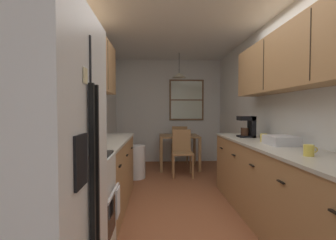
{
  "coord_description": "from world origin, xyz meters",
  "views": [
    {
      "loc": [
        -0.31,
        -2.47,
        1.27
      ],
      "look_at": [
        -0.13,
        1.29,
        1.13
      ],
      "focal_mm": 25.94,
      "sensor_mm": 36.0,
      "label": 1
    }
  ],
  "objects_px": {
    "dining_chair_near": "(182,150)",
    "trash_bin": "(136,162)",
    "mug_by_coffeemaker": "(264,138)",
    "coffee_maker": "(248,126)",
    "microwave_over_range": "(51,56)",
    "dining_table": "(179,141)",
    "refrigerator": "(21,191)",
    "mug_spare": "(309,150)",
    "storage_canister": "(88,137)",
    "dish_rack": "(281,140)",
    "stove_range": "(69,214)",
    "dining_chair_far": "(180,142)"
  },
  "relations": [
    {
      "from": "dish_rack",
      "to": "dining_table",
      "type": "bearing_deg",
      "value": 107.15
    },
    {
      "from": "mug_spare",
      "to": "dish_rack",
      "type": "height_order",
      "value": "dish_rack"
    },
    {
      "from": "stove_range",
      "to": "trash_bin",
      "type": "distance_m",
      "value": 2.71
    },
    {
      "from": "dining_table",
      "to": "storage_canister",
      "type": "xyz_separation_m",
      "value": [
        -1.19,
        -2.88,
        0.39
      ]
    },
    {
      "from": "dining_chair_near",
      "to": "trash_bin",
      "type": "distance_m",
      "value": 0.93
    },
    {
      "from": "stove_range",
      "to": "dining_chair_far",
      "type": "distance_m",
      "value": 4.23
    },
    {
      "from": "mug_spare",
      "to": "microwave_over_range",
      "type": "bearing_deg",
      "value": -179.18
    },
    {
      "from": "trash_bin",
      "to": "dish_rack",
      "type": "xyz_separation_m",
      "value": [
        1.75,
        -2.01,
        0.64
      ]
    },
    {
      "from": "dish_rack",
      "to": "trash_bin",
      "type": "bearing_deg",
      "value": 130.96
    },
    {
      "from": "coffee_maker",
      "to": "storage_canister",
      "type": "bearing_deg",
      "value": -155.48
    },
    {
      "from": "microwave_over_range",
      "to": "dining_table",
      "type": "xyz_separation_m",
      "value": [
        1.3,
        3.44,
        -1.08
      ]
    },
    {
      "from": "dining_table",
      "to": "coffee_maker",
      "type": "bearing_deg",
      "value": -67.99
    },
    {
      "from": "mug_spare",
      "to": "storage_canister",
      "type": "bearing_deg",
      "value": 164.62
    },
    {
      "from": "refrigerator",
      "to": "mug_spare",
      "type": "xyz_separation_m",
      "value": [
        1.91,
        0.74,
        0.06
      ]
    },
    {
      "from": "storage_canister",
      "to": "dish_rack",
      "type": "xyz_separation_m",
      "value": [
        2.05,
        0.11,
        -0.06
      ]
    },
    {
      "from": "refrigerator",
      "to": "storage_canister",
      "type": "distance_m",
      "value": 1.28
    },
    {
      "from": "dining_table",
      "to": "mug_by_coffeemaker",
      "type": "relative_size",
      "value": 7.37
    },
    {
      "from": "mug_by_coffeemaker",
      "to": "coffee_maker",
      "type": "bearing_deg",
      "value": 88.71
    },
    {
      "from": "microwave_over_range",
      "to": "storage_canister",
      "type": "relative_size",
      "value": 2.66
    },
    {
      "from": "refrigerator",
      "to": "mug_by_coffeemaker",
      "type": "height_order",
      "value": "refrigerator"
    },
    {
      "from": "dining_chair_far",
      "to": "storage_canister",
      "type": "relative_size",
      "value": 4.2
    },
    {
      "from": "trash_bin",
      "to": "coffee_maker",
      "type": "bearing_deg",
      "value": -35.75
    },
    {
      "from": "dining_chair_far",
      "to": "dish_rack",
      "type": "height_order",
      "value": "dish_rack"
    },
    {
      "from": "refrigerator",
      "to": "dining_chair_near",
      "type": "xyz_separation_m",
      "value": [
        1.16,
        3.56,
        -0.39
      ]
    },
    {
      "from": "refrigerator",
      "to": "mug_spare",
      "type": "relative_size",
      "value": 14.99
    },
    {
      "from": "dining_table",
      "to": "storage_canister",
      "type": "distance_m",
      "value": 3.14
    },
    {
      "from": "storage_canister",
      "to": "mug_spare",
      "type": "height_order",
      "value": "storage_canister"
    },
    {
      "from": "dining_table",
      "to": "coffee_maker",
      "type": "relative_size",
      "value": 2.88
    },
    {
      "from": "microwave_over_range",
      "to": "mug_spare",
      "type": "xyz_separation_m",
      "value": [
        2.05,
        0.03,
        -0.74
      ]
    },
    {
      "from": "microwave_over_range",
      "to": "coffee_maker",
      "type": "distance_m",
      "value": 2.64
    },
    {
      "from": "storage_canister",
      "to": "coffee_maker",
      "type": "height_order",
      "value": "coffee_maker"
    },
    {
      "from": "refrigerator",
      "to": "microwave_over_range",
      "type": "xyz_separation_m",
      "value": [
        -0.14,
        0.71,
        0.8
      ]
    },
    {
      "from": "coffee_maker",
      "to": "dish_rack",
      "type": "height_order",
      "value": "coffee_maker"
    },
    {
      "from": "dining_chair_near",
      "to": "mug_spare",
      "type": "bearing_deg",
      "value": -75.14
    },
    {
      "from": "dining_table",
      "to": "mug_by_coffeemaker",
      "type": "bearing_deg",
      "value": -72.58
    },
    {
      "from": "storage_canister",
      "to": "dining_table",
      "type": "bearing_deg",
      "value": 67.49
    },
    {
      "from": "storage_canister",
      "to": "dish_rack",
      "type": "bearing_deg",
      "value": 3.12
    },
    {
      "from": "microwave_over_range",
      "to": "mug_by_coffeemaker",
      "type": "xyz_separation_m",
      "value": [
        2.09,
        0.94,
        -0.74
      ]
    },
    {
      "from": "microwave_over_range",
      "to": "dish_rack",
      "type": "distance_m",
      "value": 2.38
    },
    {
      "from": "mug_by_coffeemaker",
      "to": "mug_spare",
      "type": "xyz_separation_m",
      "value": [
        -0.03,
        -0.91,
        -0.0
      ]
    },
    {
      "from": "coffee_maker",
      "to": "refrigerator",
      "type": "bearing_deg",
      "value": -131.84
    },
    {
      "from": "dish_rack",
      "to": "dining_chair_near",
      "type": "bearing_deg",
      "value": 111.38
    },
    {
      "from": "coffee_maker",
      "to": "microwave_over_range",
      "type": "bearing_deg",
      "value": -144.94
    },
    {
      "from": "trash_bin",
      "to": "coffee_maker",
      "type": "relative_size",
      "value": 2.09
    },
    {
      "from": "microwave_over_range",
      "to": "dining_chair_near",
      "type": "relative_size",
      "value": 0.63
    },
    {
      "from": "stove_range",
      "to": "dining_chair_far",
      "type": "relative_size",
      "value": 1.22
    },
    {
      "from": "dining_chair_far",
      "to": "coffee_maker",
      "type": "xyz_separation_m",
      "value": [
        0.72,
        -2.57,
        0.56
      ]
    },
    {
      "from": "refrigerator",
      "to": "microwave_over_range",
      "type": "height_order",
      "value": "microwave_over_range"
    },
    {
      "from": "microwave_over_range",
      "to": "mug_spare",
      "type": "height_order",
      "value": "microwave_over_range"
    },
    {
      "from": "dining_chair_near",
      "to": "dish_rack",
      "type": "height_order",
      "value": "dish_rack"
    }
  ]
}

